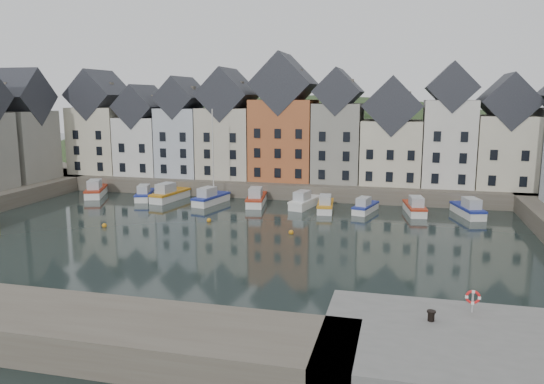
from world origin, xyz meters
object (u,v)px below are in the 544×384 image
(boat_a, at_px, (96,191))
(boat_d, at_px, (210,198))
(mooring_bollard, at_px, (431,315))
(life_ring_post, at_px, (473,298))

(boat_a, xyz_separation_m, boat_d, (17.46, -1.26, 0.02))
(boat_d, xyz_separation_m, mooring_bollard, (25.88, -35.72, 1.50))
(boat_d, relative_size, mooring_bollard, 22.15)
(life_ring_post, bearing_deg, boat_d, 129.58)
(mooring_bollard, height_order, life_ring_post, life_ring_post)
(boat_a, height_order, life_ring_post, life_ring_post)
(mooring_bollard, bearing_deg, life_ring_post, 37.12)
(boat_d, bearing_deg, mooring_bollard, -41.99)
(boat_d, bearing_deg, life_ring_post, -38.33)
(boat_d, relative_size, life_ring_post, 9.54)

